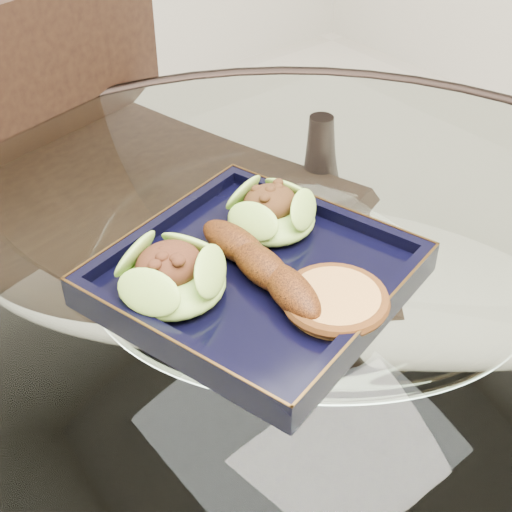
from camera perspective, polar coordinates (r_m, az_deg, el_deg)
dining_table at (r=0.84m, az=3.61°, el=-11.25°), size 1.13×1.13×0.77m
dining_chair at (r=1.17m, az=-9.78°, el=-0.49°), size 0.49×0.49×0.94m
navy_plate at (r=0.72m, az=-0.00°, el=-1.88°), size 0.33×0.33×0.02m
lettuce_wrap_left at (r=0.68m, az=-6.75°, el=-1.75°), size 0.11×0.11×0.04m
lettuce_wrap_right at (r=0.77m, az=1.24°, el=3.38°), size 0.10×0.10×0.03m
roasted_plantain at (r=0.70m, az=0.44°, el=-0.81°), size 0.04×0.18×0.03m
crumb_patty at (r=0.67m, az=6.35°, el=-3.62°), size 0.11×0.11×0.02m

